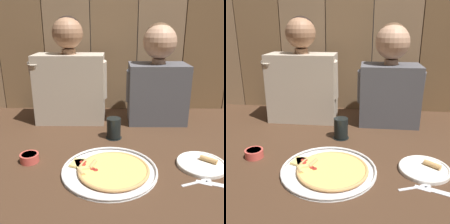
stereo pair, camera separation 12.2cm
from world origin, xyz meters
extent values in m
plane|color=#422B1C|center=(0.00, 0.00, 0.00)|extent=(3.20, 3.20, 0.00)
cylinder|color=silver|center=(-0.02, -0.14, 0.00)|extent=(0.40, 0.40, 0.01)
torus|color=silver|center=(-0.02, -0.14, 0.01)|extent=(0.40, 0.40, 0.01)
cylinder|color=#B23823|center=(0.00, -0.15, 0.01)|extent=(0.29, 0.29, 0.00)
cylinder|color=#EFC660|center=(0.00, -0.15, 0.01)|extent=(0.28, 0.28, 0.01)
torus|color=tan|center=(0.00, -0.15, 0.01)|extent=(0.30, 0.30, 0.01)
cube|color=#F4D170|center=(-0.14, -0.10, 0.01)|extent=(0.11, 0.09, 0.01)
cylinder|color=tan|center=(-0.09, -0.11, 0.02)|extent=(0.04, 0.07, 0.02)
cylinder|color=#A3281E|center=(-0.13, -0.11, 0.02)|extent=(0.02, 0.02, 0.00)
cylinder|color=#A3281E|center=(-0.13, -0.09, 0.02)|extent=(0.02, 0.02, 0.00)
cube|color=#F4D170|center=(-0.14, -0.10, 0.01)|extent=(0.07, 0.10, 0.01)
cylinder|color=tan|center=(-0.12, -0.14, 0.02)|extent=(0.05, 0.03, 0.02)
cylinder|color=#A3281E|center=(-0.14, -0.09, 0.02)|extent=(0.02, 0.02, 0.00)
cube|color=#EFC660|center=(-0.09, -0.15, 0.01)|extent=(0.10, 0.08, 0.01)
cylinder|color=tan|center=(-0.13, -0.17, 0.02)|extent=(0.04, 0.05, 0.02)
cylinder|color=#A3281E|center=(-0.07, -0.15, 0.02)|extent=(0.02, 0.02, 0.00)
cylinder|color=#A3281E|center=(-0.09, -0.15, 0.02)|extent=(0.02, 0.02, 0.00)
cylinder|color=white|center=(0.38, -0.09, 0.01)|extent=(0.21, 0.21, 0.01)
torus|color=white|center=(0.38, -0.09, 0.01)|extent=(0.21, 0.21, 0.01)
cylinder|color=tan|center=(0.41, -0.08, 0.02)|extent=(0.07, 0.06, 0.02)
cylinder|color=black|center=(0.00, 0.19, 0.00)|extent=(0.09, 0.09, 0.01)
cylinder|color=black|center=(0.00, 0.19, 0.06)|extent=(0.08, 0.08, 0.11)
cylinder|color=#CC4C42|center=(-0.37, -0.06, 0.02)|extent=(0.08, 0.08, 0.04)
cylinder|color=#B23823|center=(-0.37, -0.06, 0.03)|extent=(0.07, 0.07, 0.02)
cube|color=silver|center=(0.30, -0.22, 0.00)|extent=(0.09, 0.04, 0.01)
cube|color=silver|center=(0.36, -0.20, 0.00)|extent=(0.04, 0.03, 0.01)
cube|color=silver|center=(0.35, -0.22, 0.00)|extent=(0.06, 0.04, 0.00)
cube|color=silver|center=(0.40, -0.23, 0.00)|extent=(0.09, 0.05, 0.01)
cube|color=#B2A38E|center=(-0.27, 0.46, 0.21)|extent=(0.41, 0.20, 0.42)
cylinder|color=#9E7051|center=(-0.27, 0.46, 0.43)|extent=(0.08, 0.08, 0.03)
sphere|color=#9E7051|center=(-0.27, 0.46, 0.53)|extent=(0.18, 0.18, 0.18)
sphere|color=black|center=(-0.27, 0.47, 0.55)|extent=(0.16, 0.16, 0.16)
cylinder|color=#B2A38E|center=(-0.45, 0.42, 0.27)|extent=(0.08, 0.14, 0.24)
cylinder|color=#B2A38E|center=(-0.08, 0.42, 0.27)|extent=(0.08, 0.11, 0.24)
cube|color=#4C4C51|center=(0.27, 0.46, 0.18)|extent=(0.35, 0.23, 0.36)
cylinder|color=tan|center=(0.27, 0.46, 0.37)|extent=(0.08, 0.08, 0.03)
sphere|color=tan|center=(0.27, 0.46, 0.49)|extent=(0.20, 0.20, 0.20)
sphere|color=brown|center=(0.27, 0.48, 0.50)|extent=(0.18, 0.18, 0.18)
cylinder|color=#4C4C51|center=(0.11, 0.42, 0.23)|extent=(0.08, 0.12, 0.21)
cylinder|color=#4C4C51|center=(0.42, 0.42, 0.23)|extent=(0.08, 0.11, 0.21)
cube|color=brown|center=(-0.63, 0.72, 0.63)|extent=(0.31, 0.03, 1.26)
cube|color=#896A4B|center=(-0.31, 0.72, 0.63)|extent=(0.31, 0.03, 1.26)
cube|color=brown|center=(0.00, 0.72, 0.63)|extent=(0.31, 0.03, 1.26)
cube|color=#896A4C|center=(0.31, 0.72, 0.63)|extent=(0.31, 0.03, 1.26)
cube|color=brown|center=(0.63, 0.72, 0.63)|extent=(0.31, 0.03, 1.26)
camera|label=1|loc=(0.00, -1.06, 0.58)|focal=40.76mm
camera|label=2|loc=(0.13, -1.05, 0.58)|focal=40.76mm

